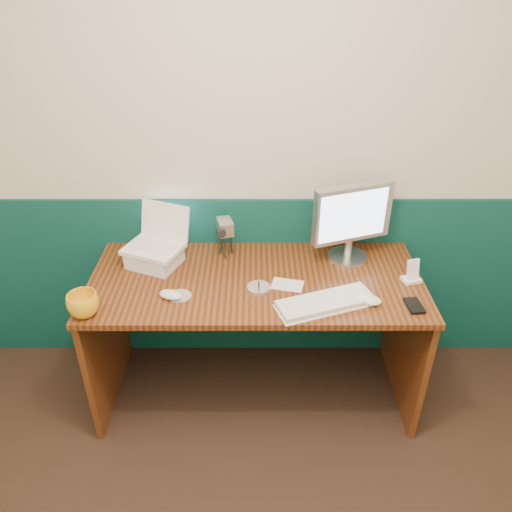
{
  "coord_description": "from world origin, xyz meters",
  "views": [
    {
      "loc": [
        0.06,
        -0.61,
        2.09
      ],
      "look_at": [
        0.06,
        1.23,
        0.97
      ],
      "focal_mm": 35.0,
      "sensor_mm": 36.0,
      "label": 1
    }
  ],
  "objects_px": {
    "monitor": "(351,223)",
    "camcorder": "(226,239)",
    "desk": "(256,338)",
    "laptop": "(151,231)",
    "keyboard": "(325,303)",
    "mug": "(83,305)"
  },
  "relations": [
    {
      "from": "monitor",
      "to": "keyboard",
      "type": "bearing_deg",
      "value": -131.72
    },
    {
      "from": "keyboard",
      "to": "mug",
      "type": "relative_size",
      "value": 3.2
    },
    {
      "from": "monitor",
      "to": "mug",
      "type": "xyz_separation_m",
      "value": [
        -1.21,
        -0.46,
        -0.15
      ]
    },
    {
      "from": "laptop",
      "to": "monitor",
      "type": "relative_size",
      "value": 0.66
    },
    {
      "from": "laptop",
      "to": "camcorder",
      "type": "height_order",
      "value": "laptop"
    },
    {
      "from": "keyboard",
      "to": "camcorder",
      "type": "distance_m",
      "value": 0.64
    },
    {
      "from": "laptop",
      "to": "monitor",
      "type": "height_order",
      "value": "monitor"
    },
    {
      "from": "desk",
      "to": "keyboard",
      "type": "height_order",
      "value": "keyboard"
    },
    {
      "from": "monitor",
      "to": "camcorder",
      "type": "bearing_deg",
      "value": 157.33
    },
    {
      "from": "monitor",
      "to": "camcorder",
      "type": "height_order",
      "value": "monitor"
    },
    {
      "from": "keyboard",
      "to": "monitor",
      "type": "bearing_deg",
      "value": 48.28
    },
    {
      "from": "mug",
      "to": "camcorder",
      "type": "bearing_deg",
      "value": 40.17
    },
    {
      "from": "desk",
      "to": "monitor",
      "type": "height_order",
      "value": "monitor"
    },
    {
      "from": "desk",
      "to": "keyboard",
      "type": "bearing_deg",
      "value": -34.52
    },
    {
      "from": "desk",
      "to": "camcorder",
      "type": "bearing_deg",
      "value": 125.29
    },
    {
      "from": "keyboard",
      "to": "mug",
      "type": "height_order",
      "value": "mug"
    },
    {
      "from": "laptop",
      "to": "keyboard",
      "type": "height_order",
      "value": "laptop"
    },
    {
      "from": "keyboard",
      "to": "camcorder",
      "type": "bearing_deg",
      "value": 117.16
    },
    {
      "from": "desk",
      "to": "laptop",
      "type": "height_order",
      "value": "laptop"
    },
    {
      "from": "keyboard",
      "to": "camcorder",
      "type": "height_order",
      "value": "camcorder"
    },
    {
      "from": "laptop",
      "to": "monitor",
      "type": "xyz_separation_m",
      "value": [
        0.97,
        0.06,
        0.01
      ]
    },
    {
      "from": "mug",
      "to": "desk",
      "type": "bearing_deg",
      "value": 20.47
    }
  ]
}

